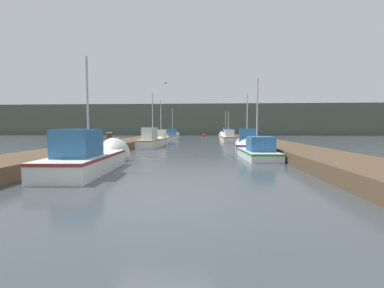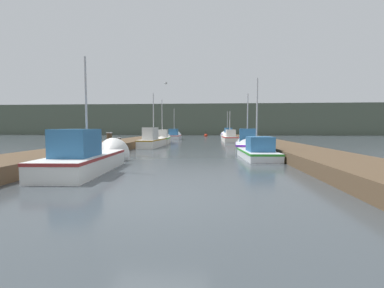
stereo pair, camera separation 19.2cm
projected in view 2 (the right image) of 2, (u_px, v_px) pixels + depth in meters
ground_plane at (154, 202)px, 5.90m from camera, size 200.00×200.00×0.00m
dock_left at (122, 144)px, 22.26m from camera, size 2.97×40.00×0.55m
dock_right at (271, 145)px, 21.35m from camera, size 2.97×40.00×0.55m
distant_shore_ridge at (205, 120)px, 62.62m from camera, size 120.00×16.00×6.75m
fishing_boat_0 at (92, 157)px, 10.51m from camera, size 2.05×5.95×4.94m
fishing_boat_1 at (255, 151)px, 14.50m from camera, size 1.81×4.84×4.93m
fishing_boat_2 at (247, 145)px, 18.23m from camera, size 1.98×4.57×4.50m
fishing_boat_3 at (154, 140)px, 22.67m from camera, size 1.56×6.08×4.96m
fishing_boat_4 at (162, 139)px, 27.66m from camera, size 2.15×5.96×5.09m
fishing_boat_5 at (229, 138)px, 30.94m from camera, size 1.83×5.45×4.09m
fishing_boat_6 at (174, 136)px, 36.39m from camera, size 1.83×4.73×4.80m
fishing_boat_7 at (227, 135)px, 41.21m from camera, size 1.92×6.18×4.57m
mooring_piling_0 at (119, 145)px, 17.36m from camera, size 0.24×0.24×1.03m
mooring_piling_1 at (110, 144)px, 15.50m from camera, size 0.37×0.37×1.41m
mooring_piling_2 at (244, 136)px, 28.36m from camera, size 0.33×0.33×1.39m
channel_buoy at (206, 135)px, 47.71m from camera, size 0.63×0.63×1.13m
seagull_lead at (166, 83)px, 19.63m from camera, size 0.32×0.55×0.12m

